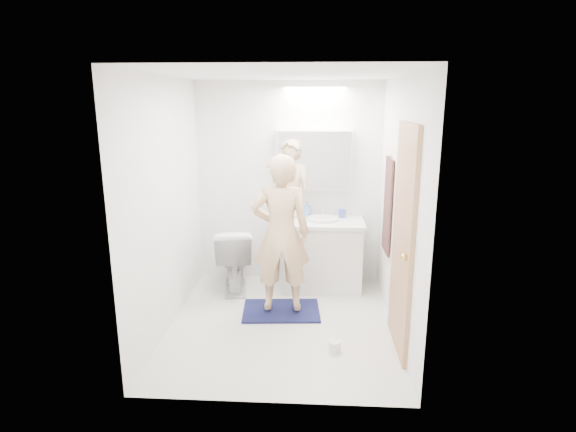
# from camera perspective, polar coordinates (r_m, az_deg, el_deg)

# --- Properties ---
(floor) EXTENTS (2.50, 2.50, 0.00)m
(floor) POSITION_cam_1_polar(r_m,az_deg,el_deg) (4.75, -0.80, -13.11)
(floor) COLOR silver
(floor) RESTS_ON ground
(ceiling) EXTENTS (2.50, 2.50, 0.00)m
(ceiling) POSITION_cam_1_polar(r_m,az_deg,el_deg) (4.23, -0.91, 17.16)
(ceiling) COLOR white
(ceiling) RESTS_ON floor
(wall_back) EXTENTS (2.50, 0.00, 2.50)m
(wall_back) POSITION_cam_1_polar(r_m,az_deg,el_deg) (5.56, 0.09, 4.02)
(wall_back) COLOR white
(wall_back) RESTS_ON floor
(wall_front) EXTENTS (2.50, 0.00, 2.50)m
(wall_front) POSITION_cam_1_polar(r_m,az_deg,el_deg) (3.14, -2.51, -4.01)
(wall_front) COLOR white
(wall_front) RESTS_ON floor
(wall_left) EXTENTS (0.00, 2.50, 2.50)m
(wall_left) POSITION_cam_1_polar(r_m,az_deg,el_deg) (4.55, -14.81, 1.27)
(wall_left) COLOR white
(wall_left) RESTS_ON floor
(wall_right) EXTENTS (0.00, 2.50, 2.50)m
(wall_right) POSITION_cam_1_polar(r_m,az_deg,el_deg) (4.40, 13.60, 0.91)
(wall_right) COLOR white
(wall_right) RESTS_ON floor
(vanity_cabinet) EXTENTS (0.90, 0.55, 0.78)m
(vanity_cabinet) POSITION_cam_1_polar(r_m,az_deg,el_deg) (5.48, 4.22, -4.93)
(vanity_cabinet) COLOR silver
(vanity_cabinet) RESTS_ON floor
(countertop) EXTENTS (0.95, 0.58, 0.04)m
(countertop) POSITION_cam_1_polar(r_m,az_deg,el_deg) (5.36, 4.30, -0.78)
(countertop) COLOR silver
(countertop) RESTS_ON vanity_cabinet
(sink_basin) EXTENTS (0.36, 0.36, 0.03)m
(sink_basin) POSITION_cam_1_polar(r_m,az_deg,el_deg) (5.38, 4.31, -0.34)
(sink_basin) COLOR silver
(sink_basin) RESTS_ON countertop
(faucet) EXTENTS (0.02, 0.02, 0.16)m
(faucet) POSITION_cam_1_polar(r_m,az_deg,el_deg) (5.55, 4.29, 0.80)
(faucet) COLOR silver
(faucet) RESTS_ON countertop
(medicine_cabinet) EXTENTS (0.88, 0.14, 0.70)m
(medicine_cabinet) POSITION_cam_1_polar(r_m,az_deg,el_deg) (5.43, 3.23, 6.96)
(medicine_cabinet) COLOR white
(medicine_cabinet) RESTS_ON wall_back
(mirror_panel) EXTENTS (0.84, 0.01, 0.66)m
(mirror_panel) POSITION_cam_1_polar(r_m,az_deg,el_deg) (5.36, 3.22, 6.86)
(mirror_panel) COLOR silver
(mirror_panel) RESTS_ON medicine_cabinet
(toilet) EXTENTS (0.54, 0.80, 0.76)m
(toilet) POSITION_cam_1_polar(r_m,az_deg,el_deg) (5.45, -6.67, -5.21)
(toilet) COLOR silver
(toilet) RESTS_ON floor
(bath_rug) EXTENTS (0.84, 0.61, 0.02)m
(bath_rug) POSITION_cam_1_polar(r_m,az_deg,el_deg) (4.99, -0.84, -11.59)
(bath_rug) COLOR #121739
(bath_rug) RESTS_ON floor
(person) EXTENTS (0.62, 0.43, 1.62)m
(person) POSITION_cam_1_polar(r_m,az_deg,el_deg) (4.68, -0.87, -2.19)
(person) COLOR tan
(person) RESTS_ON bath_rug
(door) EXTENTS (0.04, 0.80, 2.00)m
(door) POSITION_cam_1_polar(r_m,az_deg,el_deg) (4.11, 14.00, -2.92)
(door) COLOR tan
(door) RESTS_ON wall_right
(door_knob) EXTENTS (0.06, 0.06, 0.06)m
(door_knob) POSITION_cam_1_polar(r_m,az_deg,el_deg) (3.84, 14.16, -4.94)
(door_knob) COLOR gold
(door_knob) RESTS_ON door
(towel) EXTENTS (0.02, 0.42, 1.00)m
(towel) POSITION_cam_1_polar(r_m,az_deg,el_deg) (4.94, 12.19, 1.24)
(towel) COLOR #0F1D30
(towel) RESTS_ON wall_right
(towel_hook) EXTENTS (0.07, 0.02, 0.02)m
(towel_hook) POSITION_cam_1_polar(r_m,az_deg,el_deg) (4.86, 12.35, 7.23)
(towel_hook) COLOR silver
(towel_hook) RESTS_ON wall_right
(soap_bottle_a) EXTENTS (0.10, 0.11, 0.24)m
(soap_bottle_a) POSITION_cam_1_polar(r_m,az_deg,el_deg) (5.47, 1.11, 1.10)
(soap_bottle_a) COLOR #D4CB89
(soap_bottle_a) RESTS_ON countertop
(soap_bottle_b) EXTENTS (0.12, 0.12, 0.19)m
(soap_bottle_b) POSITION_cam_1_polar(r_m,az_deg,el_deg) (5.51, 2.35, 0.87)
(soap_bottle_b) COLOR #6389D4
(soap_bottle_b) RESTS_ON countertop
(toothbrush_cup) EXTENTS (0.12, 0.12, 0.09)m
(toothbrush_cup) POSITION_cam_1_polar(r_m,az_deg,el_deg) (5.51, 6.68, 0.28)
(toothbrush_cup) COLOR #445FCC
(toothbrush_cup) RESTS_ON countertop
(toilet_paper_roll) EXTENTS (0.11, 0.11, 0.10)m
(toilet_paper_roll) POSITION_cam_1_polar(r_m,az_deg,el_deg) (4.28, 5.74, -15.70)
(toilet_paper_roll) COLOR silver
(toilet_paper_roll) RESTS_ON floor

